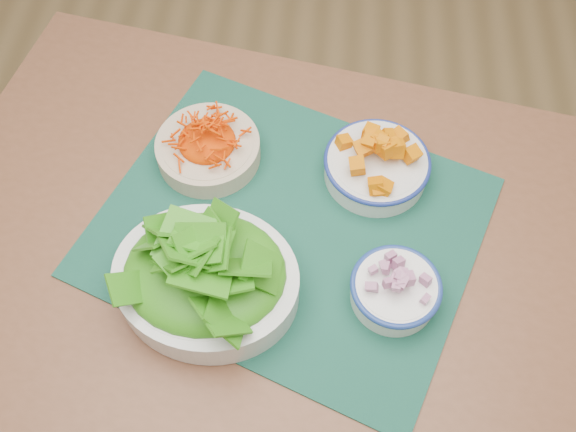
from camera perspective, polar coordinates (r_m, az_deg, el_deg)
The scene contains 7 objects.
ground at distance 1.79m, azimuth -9.46°, elevation -14.78°, with size 4.00×4.00×0.00m, color #9E7C4C.
table at distance 1.16m, azimuth -0.42°, elevation -4.64°, with size 1.38×1.06×0.75m.
placemat at distance 1.09m, azimuth 0.00°, elevation -0.87°, with size 0.62×0.50×0.00m, color #0C3127.
carrot_bowl at distance 1.15m, azimuth -7.17°, elevation 6.31°, with size 0.25×0.25×0.08m.
squash_bowl at distance 1.12m, azimuth 7.96°, elevation 4.89°, with size 0.21×0.21×0.09m.
lettuce_bowl at distance 0.98m, azimuth -7.42°, elevation -4.93°, with size 0.33×0.29×0.14m.
onion_bowl at distance 1.01m, azimuth 9.54°, elevation -6.32°, with size 0.17×0.17×0.07m.
Camera 1 is at (0.32, -0.47, 1.70)m, focal length 40.00 mm.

